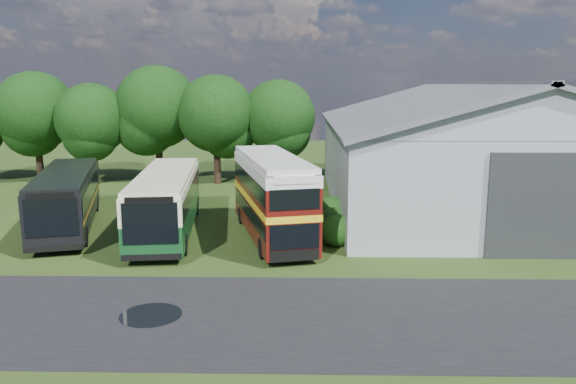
{
  "coord_description": "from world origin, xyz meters",
  "views": [
    {
      "loc": [
        3.74,
        -21.52,
        8.03
      ],
      "look_at": [
        3.12,
        8.0,
        2.35
      ],
      "focal_mm": 35.0,
      "sensor_mm": 36.0,
      "label": 1
    }
  ],
  "objects_px": {
    "storage_shed": "(469,143)",
    "bus_green_single": "(167,201)",
    "bus_dark_single": "(67,198)",
    "bus_maroon_double": "(272,197)"
  },
  "relations": [
    {
      "from": "bus_maroon_double",
      "to": "bus_dark_single",
      "type": "bearing_deg",
      "value": 157.09
    },
    {
      "from": "bus_green_single",
      "to": "bus_dark_single",
      "type": "xyz_separation_m",
      "value": [
        -5.87,
        0.92,
        -0.05
      ]
    },
    {
      "from": "storage_shed",
      "to": "bus_dark_single",
      "type": "xyz_separation_m",
      "value": [
        -24.38,
        -6.85,
        -2.43
      ]
    },
    {
      "from": "storage_shed",
      "to": "bus_dark_single",
      "type": "relative_size",
      "value": 2.05
    },
    {
      "from": "storage_shed",
      "to": "bus_dark_single",
      "type": "height_order",
      "value": "storage_shed"
    },
    {
      "from": "bus_green_single",
      "to": "bus_maroon_double",
      "type": "bearing_deg",
      "value": -15.54
    },
    {
      "from": "bus_maroon_double",
      "to": "bus_green_single",
      "type": "bearing_deg",
      "value": 157.07
    },
    {
      "from": "bus_dark_single",
      "to": "bus_green_single",
      "type": "bearing_deg",
      "value": -24.91
    },
    {
      "from": "bus_green_single",
      "to": "storage_shed",
      "type": "bearing_deg",
      "value": 16.11
    },
    {
      "from": "storage_shed",
      "to": "bus_green_single",
      "type": "bearing_deg",
      "value": -157.25
    }
  ]
}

